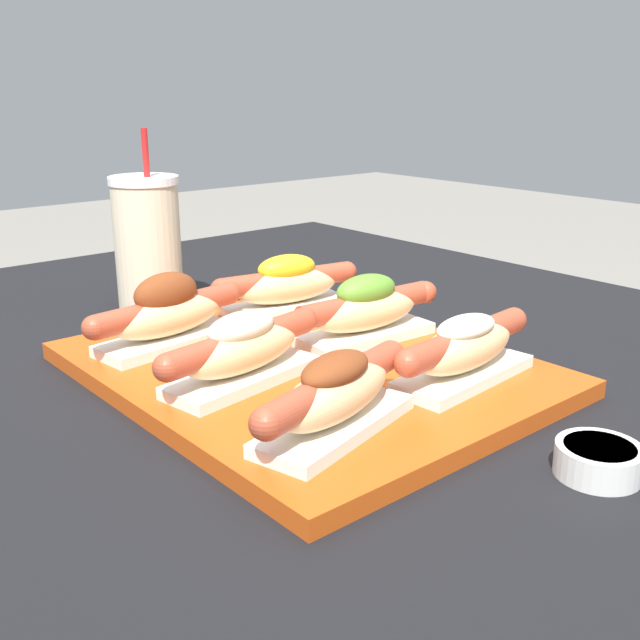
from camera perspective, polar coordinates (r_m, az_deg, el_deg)
patio_table at (r=1.01m, az=1.04°, el=-23.15°), size 1.39×1.10×0.73m
serving_tray at (r=0.78m, az=-1.12°, el=-3.73°), size 0.46×0.37×0.02m
hot_dog_0 at (r=0.83m, az=-11.57°, el=0.47°), size 0.08×0.20×0.08m
hot_dog_1 at (r=0.71m, az=-5.97°, el=-2.25°), size 0.08×0.20×0.07m
hot_dog_2 at (r=0.61m, az=1.16°, el=-5.68°), size 0.10×0.20×0.07m
hot_dog_3 at (r=0.93m, az=-2.54°, el=2.66°), size 0.09×0.20×0.07m
hot_dog_4 at (r=0.83m, az=3.64°, el=0.73°), size 0.07×0.20×0.07m
hot_dog_5 at (r=0.73m, az=10.98°, el=-2.12°), size 0.07×0.20×0.06m
sauce_bowl at (r=0.63m, az=20.45°, el=-9.87°), size 0.07×0.07×0.03m
drink_cup at (r=1.01m, az=-12.98°, el=5.59°), size 0.09×0.09×0.24m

